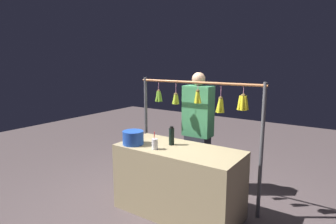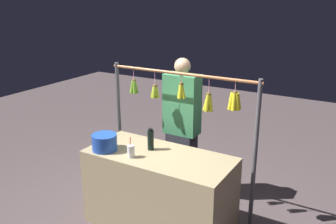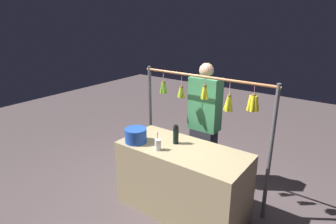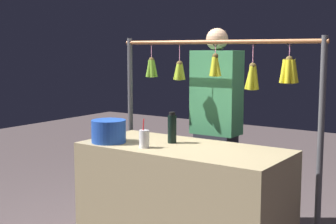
% 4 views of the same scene
% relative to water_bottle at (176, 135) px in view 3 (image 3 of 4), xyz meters
% --- Properties ---
extents(ground_plane, '(12.00, 12.00, 0.00)m').
position_rel_water_bottle_xyz_m(ground_plane, '(-0.14, 0.06, -0.94)').
color(ground_plane, '#4D4142').
extents(market_counter, '(1.51, 0.69, 0.83)m').
position_rel_water_bottle_xyz_m(market_counter, '(-0.14, 0.06, -0.52)').
color(market_counter, tan).
rests_on(market_counter, ground).
extents(display_rack, '(1.75, 0.14, 1.62)m').
position_rel_water_bottle_xyz_m(display_rack, '(-0.19, -0.38, 0.21)').
color(display_rack, '#4C4C51').
rests_on(display_rack, ground).
extents(water_bottle, '(0.07, 0.07, 0.23)m').
position_rel_water_bottle_xyz_m(water_bottle, '(0.00, 0.00, 0.00)').
color(water_bottle, black).
rests_on(water_bottle, market_counter).
extents(blue_bucket, '(0.26, 0.26, 0.17)m').
position_rel_water_bottle_xyz_m(blue_bucket, '(0.40, 0.25, -0.03)').
color(blue_bucket, '#2049AF').
rests_on(blue_bucket, market_counter).
extents(drink_cup, '(0.07, 0.07, 0.21)m').
position_rel_water_bottle_xyz_m(drink_cup, '(0.06, 0.26, -0.05)').
color(drink_cup, silver).
rests_on(drink_cup, market_counter).
extents(vendor_person, '(0.40, 0.22, 1.70)m').
position_rel_water_bottle_xyz_m(vendor_person, '(-0.02, -0.64, -0.10)').
color(vendor_person, '#2D2D38').
rests_on(vendor_person, ground).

